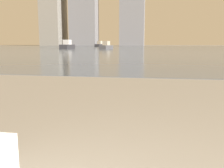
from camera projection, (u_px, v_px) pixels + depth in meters
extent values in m
cube|color=slate|center=(155.00, 48.00, 60.27)|extent=(180.00, 110.00, 0.01)
cube|color=#2D2D33|center=(100.00, 45.00, 74.16)|extent=(2.35, 4.79, 0.80)
cube|color=#B2A893|center=(100.00, 42.00, 74.02)|extent=(1.43, 1.89, 0.92)
cube|color=#2D2D33|center=(67.00, 47.00, 45.12)|extent=(1.48, 4.31, 0.75)
cube|color=silver|center=(67.00, 42.00, 44.99)|extent=(1.08, 1.62, 0.86)
cube|color=#4C4C51|center=(106.00, 47.00, 43.31)|extent=(1.86, 3.79, 0.63)
cube|color=#B2A893|center=(106.00, 43.00, 43.20)|extent=(1.13, 1.50, 0.73)
cube|color=gray|center=(53.00, 1.00, 119.76)|extent=(9.51, 12.80, 42.09)
cube|color=slate|center=(84.00, 16.00, 118.26)|extent=(12.75, 8.09, 28.15)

